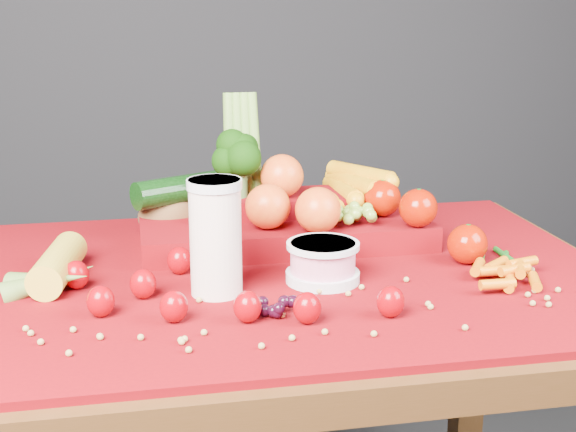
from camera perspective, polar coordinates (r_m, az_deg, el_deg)
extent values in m
cube|color=#37200C|center=(1.34, 0.17, -5.40)|extent=(1.10, 0.80, 0.05)
cube|color=#37200C|center=(1.79, -17.79, -13.77)|extent=(0.06, 0.06, 0.70)
cube|color=#37200C|center=(1.91, 12.67, -11.35)|extent=(0.06, 0.06, 0.70)
cube|color=#670307|center=(1.33, 0.17, -4.15)|extent=(1.05, 0.75, 0.01)
cylinder|color=silver|center=(1.20, -5.17, -1.52)|extent=(0.08, 0.08, 0.18)
cylinder|color=silver|center=(1.18, -5.26, 2.29)|extent=(0.08, 0.08, 0.01)
cylinder|color=silver|center=(1.27, 2.48, -4.31)|extent=(0.12, 0.12, 0.02)
cylinder|color=pink|center=(1.26, 2.50, -2.94)|extent=(0.10, 0.10, 0.05)
cylinder|color=silver|center=(1.26, 2.51, -2.09)|extent=(0.12, 0.12, 0.01)
ellipsoid|color=#8F0000|center=(1.22, -10.27, -4.77)|extent=(0.04, 0.04, 0.05)
cone|color=#0D4A12|center=(1.21, -10.32, -3.81)|extent=(0.03, 0.03, 0.01)
ellipsoid|color=#8F0000|center=(1.16, -13.18, -5.92)|extent=(0.04, 0.04, 0.05)
cone|color=#0D4A12|center=(1.16, -13.25, -4.92)|extent=(0.03, 0.03, 0.01)
ellipsoid|color=#8F0000|center=(1.12, -8.12, -6.40)|extent=(0.04, 0.04, 0.05)
cone|color=#0D4A12|center=(1.12, -8.16, -5.36)|extent=(0.03, 0.03, 0.01)
ellipsoid|color=#8F0000|center=(1.11, -2.90, -6.46)|extent=(0.04, 0.04, 0.05)
cone|color=#0D4A12|center=(1.11, -2.91, -5.42)|extent=(0.03, 0.03, 0.01)
ellipsoid|color=#8F0000|center=(1.11, 1.37, -6.55)|extent=(0.04, 0.04, 0.05)
cone|color=#0D4A12|center=(1.10, 1.38, -5.50)|extent=(0.03, 0.03, 0.01)
ellipsoid|color=#8F0000|center=(1.14, 7.31, -6.07)|extent=(0.04, 0.04, 0.05)
cone|color=#0D4A12|center=(1.13, 7.34, -5.04)|extent=(0.03, 0.03, 0.01)
ellipsoid|color=#8F0000|center=(1.31, -7.74, -3.15)|extent=(0.04, 0.04, 0.05)
cone|color=#0D4A12|center=(1.31, -7.77, -2.24)|extent=(0.03, 0.03, 0.01)
ellipsoid|color=#8F0000|center=(1.28, -14.82, -4.07)|extent=(0.04, 0.04, 0.05)
cone|color=#0D4A12|center=(1.27, -14.89, -3.15)|extent=(0.03, 0.03, 0.01)
cylinder|color=gold|center=(1.32, -16.04, -3.34)|extent=(0.08, 0.19, 0.06)
ellipsoid|color=brown|center=(1.51, -8.44, -0.04)|extent=(0.12, 0.08, 0.08)
cube|color=#670307|center=(1.46, -0.21, -1.11)|extent=(0.52, 0.22, 0.04)
cube|color=#670307|center=(1.49, -1.32, 0.86)|extent=(0.28, 0.12, 0.03)
sphere|color=#951400|center=(1.42, 9.24, 0.57)|extent=(0.07, 0.07, 0.07)
sphere|color=#951400|center=(1.38, 12.64, -1.96)|extent=(0.07, 0.07, 0.07)
sphere|color=#951400|center=(1.48, 6.73, 1.27)|extent=(0.07, 0.07, 0.07)
sphere|color=red|center=(1.39, -1.44, 0.68)|extent=(0.08, 0.08, 0.08)
sphere|color=red|center=(1.37, 2.15, 0.43)|extent=(0.08, 0.08, 0.08)
sphere|color=red|center=(1.46, -0.43, 2.87)|extent=(0.08, 0.08, 0.08)
cylinder|color=gold|center=(1.54, 3.16, 1.25)|extent=(0.06, 0.17, 0.04)
cylinder|color=gold|center=(1.54, 3.89, 1.82)|extent=(0.04, 0.17, 0.04)
cylinder|color=gold|center=(1.54, 4.62, 2.40)|extent=(0.07, 0.17, 0.04)
cylinder|color=gold|center=(1.54, 5.17, 2.96)|extent=(0.10, 0.16, 0.04)
cylinder|color=#3F662D|center=(1.47, -3.66, 2.25)|extent=(0.04, 0.04, 0.04)
cylinder|color=olive|center=(1.50, -4.18, 4.53)|extent=(0.03, 0.06, 0.22)
cylinder|color=olive|center=(1.50, -3.58, 4.55)|extent=(0.02, 0.06, 0.22)
cylinder|color=olive|center=(1.51, -2.97, 4.58)|extent=(0.02, 0.06, 0.22)
cylinder|color=olive|center=(1.51, -2.37, 4.60)|extent=(0.03, 0.06, 0.22)
cylinder|color=black|center=(1.51, -6.84, 2.02)|extent=(0.23, 0.15, 0.05)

